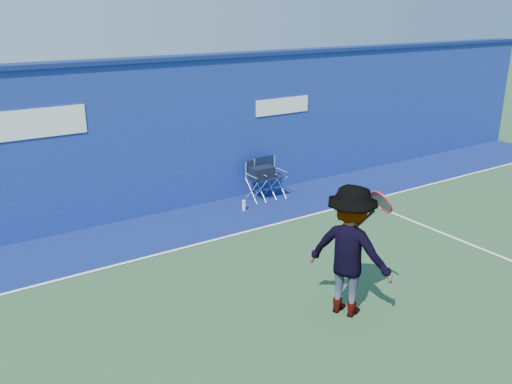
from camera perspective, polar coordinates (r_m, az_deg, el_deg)
ground at (r=7.04m, az=2.76°, el=-15.54°), size 80.00×80.00×0.00m
stadium_wall at (r=10.73m, az=-13.73°, el=5.29°), size 24.00×0.50×3.08m
out_of_bounds_strip at (r=10.23m, az=-10.90°, el=-4.32°), size 24.00×1.80×0.01m
court_lines at (r=7.45m, az=-0.03°, el=-13.30°), size 24.00×12.00×0.01m
directors_chair_left at (r=11.71m, az=0.53°, el=0.94°), size 0.50×0.47×0.85m
directors_chair_right at (r=11.84m, az=1.49°, el=0.70°), size 0.53×0.48×0.89m
water_bottle at (r=11.13m, az=-1.27°, el=-1.42°), size 0.07×0.07×0.22m
tennis_player at (r=7.34m, az=9.87°, el=-6.09°), size 1.11×1.35×1.82m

